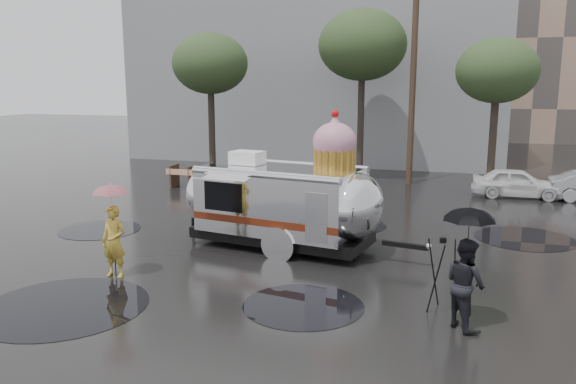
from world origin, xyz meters
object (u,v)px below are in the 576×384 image
(person_left, at_px, (114,241))
(tripod, at_px, (442,267))
(airstream_trailer, at_px, (284,199))
(person_right, at_px, (465,284))

(person_left, distance_m, tripod, 7.54)
(tripod, bearing_deg, person_left, 172.75)
(airstream_trailer, bearing_deg, person_left, -121.43)
(person_right, distance_m, tripod, 0.85)
(person_right, bearing_deg, person_left, 47.27)
(airstream_trailer, height_order, tripod, airstream_trailer)
(airstream_trailer, distance_m, person_left, 4.78)
(person_right, xyz_separation_m, tripod, (-0.46, 0.72, 0.05))
(person_right, height_order, tripod, person_right)
(person_left, xyz_separation_m, tripod, (7.54, 0.17, 0.06))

